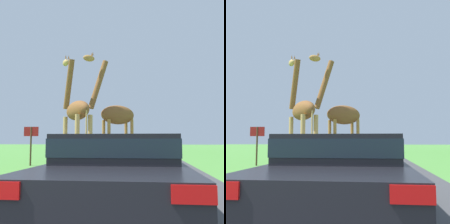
% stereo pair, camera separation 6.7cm
% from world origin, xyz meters
% --- Properties ---
extents(road, '(6.47, 120.00, 0.00)m').
position_xyz_m(road, '(0.00, 30.00, 0.00)').
color(road, '#424244').
rests_on(road, ground).
extents(giraffe_near_road, '(2.47, 1.83, 5.27)m').
position_xyz_m(giraffe_near_road, '(-0.34, 12.24, 2.42)').
color(giraffe_near_road, '#B77F3D').
rests_on(giraffe_near_road, ground).
extents(giraffe_companion, '(1.94, 2.51, 5.02)m').
position_xyz_m(giraffe_companion, '(-1.69, 10.12, 2.26)').
color(giraffe_companion, tan).
rests_on(giraffe_companion, ground).
extents(car_lead_maroon, '(1.87, 4.62, 1.25)m').
position_xyz_m(car_lead_maroon, '(0.67, 3.58, 0.68)').
color(car_lead_maroon, black).
rests_on(car_lead_maroon, ground).
extents(car_queue_right, '(1.92, 4.70, 1.37)m').
position_xyz_m(car_queue_right, '(-1.96, 16.34, 0.75)').
color(car_queue_right, '#561914').
rests_on(car_queue_right, ground).
extents(car_queue_left, '(1.74, 4.68, 1.36)m').
position_xyz_m(car_queue_left, '(1.50, 29.07, 0.74)').
color(car_queue_left, '#144C28').
rests_on(car_queue_left, ground).
extents(sign_post, '(0.70, 0.08, 1.81)m').
position_xyz_m(sign_post, '(-4.25, 11.75, 1.26)').
color(sign_post, '#4C3823').
rests_on(sign_post, ground).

